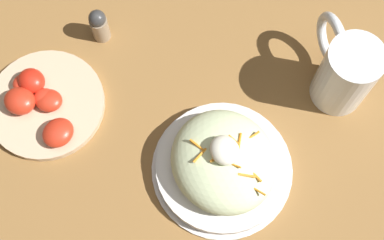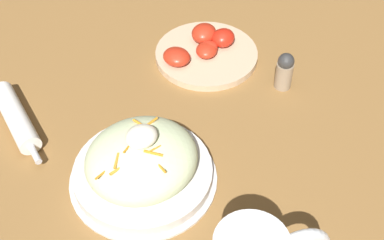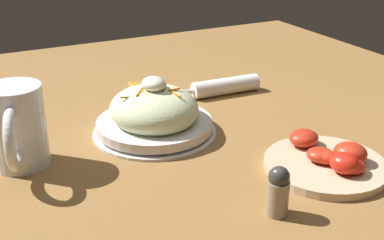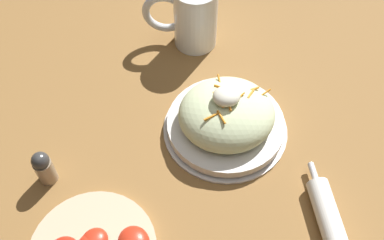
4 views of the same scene
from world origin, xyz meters
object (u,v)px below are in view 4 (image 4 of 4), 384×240
Objects in this scene: napkin_roll at (331,225)px; salt_shaker at (44,167)px; salad_plate at (226,118)px; beer_mug at (193,19)px.

salt_shaker is at bearing 158.39° from napkin_roll.
salad_plate is 0.24m from beer_mug.
napkin_roll is 2.64× the size of salt_shaker.
beer_mug is 2.09× the size of salt_shaker.
beer_mug is at bearing 106.34° from napkin_roll.
salad_plate is 1.49× the size of beer_mug.
salad_plate is 0.31m from salt_shaker.
salt_shaker is (-0.31, -0.04, 0.00)m from salad_plate.
salad_plate is 1.18× the size of napkin_roll.
salt_shaker is at bearing -171.81° from salad_plate.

